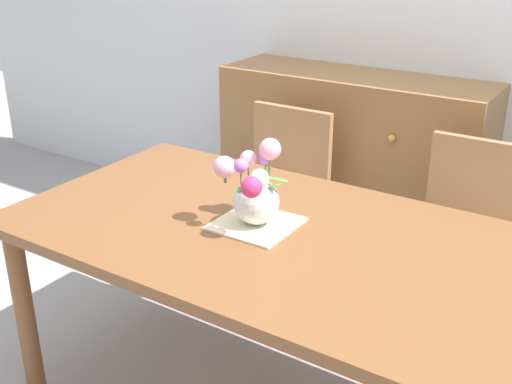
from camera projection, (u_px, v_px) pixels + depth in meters
dining_table at (267, 251)px, 2.13m from camera, size 1.74×0.99×0.77m
chair_left at (279, 188)px, 3.06m from camera, size 0.42×0.42×0.90m
chair_right at (465, 234)px, 2.61m from camera, size 0.42×0.42×0.90m
dresser at (351, 167)px, 3.38m from camera, size 1.40×0.47×1.00m
placemat at (256, 224)px, 2.11m from camera, size 0.26×0.26×0.01m
flower_vase at (254, 188)px, 2.07m from camera, size 0.24×0.26×0.27m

